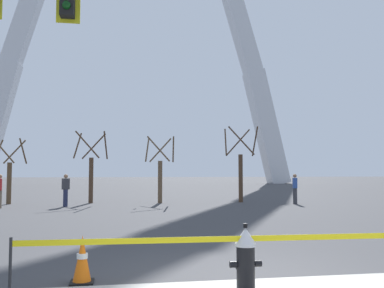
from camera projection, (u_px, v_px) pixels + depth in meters
ground_plane at (249, 279)px, 6.76m from camera, size 240.00×240.00×0.00m
fire_hydrant at (245, 261)px, 5.95m from camera, size 0.46×0.48×0.99m
caution_tape_barrier at (238, 251)px, 5.91m from camera, size 6.14×0.25×0.86m
traffic_cone_by_hydrant at (82, 260)px, 6.54m from camera, size 0.36×0.36×0.73m
monument_arch at (138, 31)px, 57.94m from camera, size 42.91×2.62×48.73m
tree_far_left at (9, 175)px, 22.22m from camera, size 1.61×1.62×3.46m
tree_left_mid at (91, 171)px, 23.00m from camera, size 1.80×1.81×3.90m
tree_center_left at (160, 174)px, 22.99m from camera, size 1.68×1.69×3.62m
tree_center_right at (240, 169)px, 23.65m from camera, size 1.94×1.95×4.21m
pedestrian_walking_left at (66, 190)px, 20.62m from camera, size 0.39×0.33×1.59m
pedestrian_standing_center at (295, 189)px, 22.27m from camera, size 0.27×0.38×1.59m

